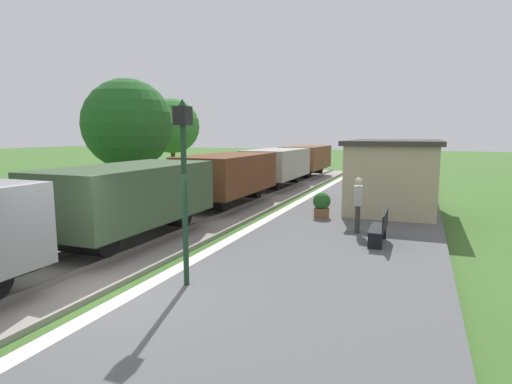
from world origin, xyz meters
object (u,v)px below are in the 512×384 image
Objects in this scene: station_hut at (394,174)px; potted_planter at (322,204)px; person_waiting at (358,203)px; lamp_post_near at (184,159)px; tree_trackside_far at (128,124)px; freight_train at (228,177)px; bench_near_hut at (380,227)px; tree_field_left at (172,126)px.

station_hut reaches higher than potted_planter.
person_waiting reaches higher than potted_planter.
potted_planter is 0.25× the size of lamp_post_near.
potted_planter is 9.65m from tree_trackside_far.
freight_train is 19.06× the size of person_waiting.
potted_planter is at bearing -18.49° from freight_train.
freight_train is 10.07m from lamp_post_near.
bench_near_hut is (0.06, -6.02, -0.93)m from station_hut.
station_hut is at bearing 11.84° from freight_train.
person_waiting is at bearing -98.35° from station_hut.
freight_train is at bearing 161.51° from potted_planter.
person_waiting is at bearing -37.19° from tree_field_left.
lamp_post_near is at bearing -69.35° from freight_train.
station_hut is 3.87× the size of bench_near_hut.
person_waiting reaches higher than bench_near_hut.
person_waiting is at bearing -29.88° from freight_train.
potted_planter is (4.51, -1.51, -0.67)m from freight_train.
bench_near_hut is 3.88m from potted_planter.
tree_field_left is (-13.68, 10.89, 3.02)m from bench_near_hut.
freight_train is 9.58m from tree_field_left.
tree_field_left is (-11.33, 7.80, 3.02)m from potted_planter.
potted_planter is at bearing -58.52° from person_waiting.
bench_near_hut is at bearing -89.43° from station_hut.
tree_field_left reaches higher than bench_near_hut.
person_waiting is 0.30× the size of tree_trackside_far.
lamp_post_near is at bearing -46.57° from tree_trackside_far.
freight_train is 8.81× the size of lamp_post_near.
person_waiting is at bearing 66.33° from lamp_post_near.
bench_near_hut is at bearing -38.52° from tree_field_left.
station_hut is 1.06× the size of tree_field_left.
tree_trackside_far reaches higher than lamp_post_near.
station_hut is 4.99m from person_waiting.
tree_field_left reaches higher than potted_planter.
bench_near_hut is (6.86, -4.60, -0.68)m from freight_train.
freight_train is at bearing 8.82° from tree_trackside_far.
freight_train is 35.59× the size of potted_planter.
freight_train reaches higher than bench_near_hut.
tree_field_left is (-13.62, 4.87, 2.09)m from station_hut.
lamp_post_near is at bearing -97.22° from potted_planter.
bench_near_hut is at bearing -52.72° from potted_planter.
freight_train is 21.73× the size of bench_near_hut.
tree_trackside_far is (-8.15, 8.61, 0.89)m from lamp_post_near.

